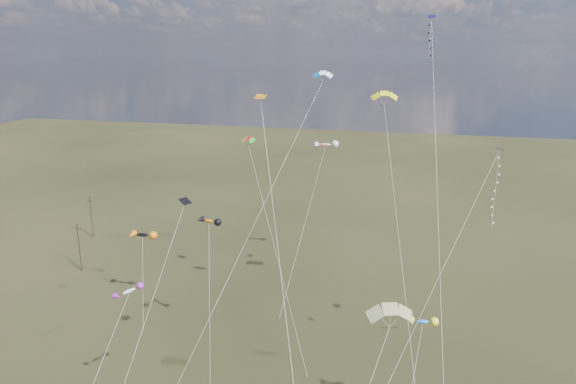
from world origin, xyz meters
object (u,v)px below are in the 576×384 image
(parafoil_yellow, at_px, (385,94))
(novelty_black_orange, at_px, (142,235))
(utility_pole_near, at_px, (79,247))
(utility_pole_far, at_px, (92,217))

(parafoil_yellow, distance_m, novelty_black_orange, 36.54)
(utility_pole_near, height_order, novelty_black_orange, novelty_black_orange)
(novelty_black_orange, bearing_deg, parafoil_yellow, 5.40)
(parafoil_yellow, bearing_deg, novelty_black_orange, -174.60)
(utility_pole_far, xyz_separation_m, novelty_black_orange, (24.25, -21.19, 6.10))
(utility_pole_far, bearing_deg, utility_pole_near, -60.26)
(utility_pole_near, distance_m, parafoil_yellow, 53.74)
(utility_pole_near, xyz_separation_m, utility_pole_far, (-8.00, 14.00, 0.00))
(utility_pole_near, height_order, parafoil_yellow, parafoil_yellow)
(novelty_black_orange, bearing_deg, utility_pole_near, 156.12)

